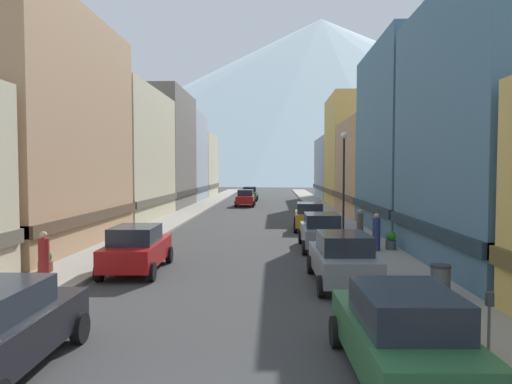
{
  "coord_description": "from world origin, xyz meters",
  "views": [
    {
      "loc": [
        1.45,
        -5.07,
        3.9
      ],
      "look_at": [
        -0.39,
        42.69,
        1.63
      ],
      "focal_mm": 32.32,
      "sensor_mm": 36.0,
      "label": 1
    }
  ],
  "objects_px": {
    "car_right_1": "(343,259)",
    "car_driving_0": "(250,194)",
    "car_left_1": "(137,248)",
    "pedestrian_0": "(360,225)",
    "potted_plant_1": "(391,240)",
    "car_right_2": "(321,231)",
    "car_right_0": "(402,335)",
    "car_right_3": "(309,216)",
    "trash_bin_right": "(440,281)",
    "potted_plant_0": "(45,262)",
    "pedestrian_2": "(376,233)",
    "pedestrian_1": "(44,258)",
    "car_driving_1": "(245,198)",
    "streetlamp_right": "(344,169)",
    "parking_meter_near": "(489,315)"
  },
  "relations": [
    {
      "from": "car_right_1",
      "to": "car_driving_0",
      "type": "bearing_deg",
      "value": 97.16
    },
    {
      "from": "car_left_1",
      "to": "pedestrian_0",
      "type": "distance_m",
      "value": 13.01
    },
    {
      "from": "potted_plant_1",
      "to": "car_left_1",
      "type": "bearing_deg",
      "value": -157.37
    },
    {
      "from": "car_right_2",
      "to": "car_driving_0",
      "type": "bearing_deg",
      "value": 98.55
    },
    {
      "from": "car_right_0",
      "to": "car_right_3",
      "type": "xyz_separation_m",
      "value": [
        -0.0,
        21.73,
        0.0
      ]
    },
    {
      "from": "car_driving_0",
      "to": "pedestrian_0",
      "type": "height_order",
      "value": "car_driving_0"
    },
    {
      "from": "car_right_1",
      "to": "car_right_3",
      "type": "distance_m",
      "value": 14.49
    },
    {
      "from": "car_right_0",
      "to": "car_right_2",
      "type": "xyz_separation_m",
      "value": [
        -0.0,
        14.3,
        0.0
      ]
    },
    {
      "from": "car_right_1",
      "to": "trash_bin_right",
      "type": "xyz_separation_m",
      "value": [
        2.55,
        -2.03,
        -0.26
      ]
    },
    {
      "from": "potted_plant_0",
      "to": "pedestrian_2",
      "type": "bearing_deg",
      "value": 20.52
    },
    {
      "from": "pedestrian_0",
      "to": "pedestrian_1",
      "type": "bearing_deg",
      "value": -139.68
    },
    {
      "from": "car_right_2",
      "to": "pedestrian_0",
      "type": "distance_m",
      "value": 3.85
    },
    {
      "from": "potted_plant_1",
      "to": "car_driving_1",
      "type": "bearing_deg",
      "value": 107.21
    },
    {
      "from": "car_right_3",
      "to": "car_driving_1",
      "type": "xyz_separation_m",
      "value": [
        -5.4,
        19.53,
        0.0
      ]
    },
    {
      "from": "car_right_0",
      "to": "pedestrian_1",
      "type": "xyz_separation_m",
      "value": [
        -10.05,
        6.66,
        0.04
      ]
    },
    {
      "from": "pedestrian_1",
      "to": "streetlamp_right",
      "type": "xyz_separation_m",
      "value": [
        11.6,
        10.78,
        3.05
      ]
    },
    {
      "from": "trash_bin_right",
      "to": "car_driving_1",
      "type": "bearing_deg",
      "value": 102.44
    },
    {
      "from": "parking_meter_near",
      "to": "pedestrian_2",
      "type": "xyz_separation_m",
      "value": [
        0.5,
        12.34,
        -0.05
      ]
    },
    {
      "from": "parking_meter_near",
      "to": "trash_bin_right",
      "type": "xyz_separation_m",
      "value": [
        0.6,
        4.36,
        -0.37
      ]
    },
    {
      "from": "car_right_2",
      "to": "car_driving_0",
      "type": "height_order",
      "value": "same"
    },
    {
      "from": "car_right_2",
      "to": "pedestrian_0",
      "type": "xyz_separation_m",
      "value": [
        2.45,
        2.97,
        -0.03
      ]
    },
    {
      "from": "trash_bin_right",
      "to": "pedestrian_2",
      "type": "distance_m",
      "value": 7.99
    },
    {
      "from": "car_right_0",
      "to": "pedestrian_1",
      "type": "distance_m",
      "value": 12.06
    },
    {
      "from": "potted_plant_1",
      "to": "streetlamp_right",
      "type": "xyz_separation_m",
      "value": [
        -1.65,
        3.94,
        3.41
      ]
    },
    {
      "from": "car_right_1",
      "to": "car_right_3",
      "type": "height_order",
      "value": "same"
    },
    {
      "from": "potted_plant_1",
      "to": "car_right_2",
      "type": "bearing_deg",
      "value": 166.02
    },
    {
      "from": "potted_plant_0",
      "to": "streetlamp_right",
      "type": "xyz_separation_m",
      "value": [
        12.35,
        9.21,
        3.47
      ]
    },
    {
      "from": "car_right_2",
      "to": "car_right_3",
      "type": "relative_size",
      "value": 0.98
    },
    {
      "from": "car_left_1",
      "to": "pedestrian_0",
      "type": "height_order",
      "value": "car_left_1"
    },
    {
      "from": "car_left_1",
      "to": "parking_meter_near",
      "type": "bearing_deg",
      "value": -40.5
    },
    {
      "from": "parking_meter_near",
      "to": "car_right_1",
      "type": "bearing_deg",
      "value": 106.94
    },
    {
      "from": "car_right_3",
      "to": "potted_plant_0",
      "type": "xyz_separation_m",
      "value": [
        -10.8,
        -13.5,
        -0.38
      ]
    },
    {
      "from": "car_driving_0",
      "to": "streetlamp_right",
      "type": "relative_size",
      "value": 0.75
    },
    {
      "from": "car_right_0",
      "to": "car_driving_0",
      "type": "bearing_deg",
      "value": 96.14
    },
    {
      "from": "car_right_0",
      "to": "car_right_3",
      "type": "distance_m",
      "value": 21.73
    },
    {
      "from": "car_left_1",
      "to": "trash_bin_right",
      "type": "xyz_separation_m",
      "value": [
        10.15,
        -3.79,
        -0.26
      ]
    },
    {
      "from": "trash_bin_right",
      "to": "car_left_1",
      "type": "bearing_deg",
      "value": 159.5
    },
    {
      "from": "car_right_1",
      "to": "potted_plant_1",
      "type": "relative_size",
      "value": 5.13
    },
    {
      "from": "car_driving_1",
      "to": "potted_plant_0",
      "type": "height_order",
      "value": "car_driving_1"
    },
    {
      "from": "car_right_1",
      "to": "car_driving_1",
      "type": "height_order",
      "value": "same"
    },
    {
      "from": "streetlamp_right",
      "to": "parking_meter_near",
      "type": "bearing_deg",
      "value": -88.62
    },
    {
      "from": "car_right_0",
      "to": "streetlamp_right",
      "type": "distance_m",
      "value": 17.78
    },
    {
      "from": "car_left_1",
      "to": "pedestrian_1",
      "type": "height_order",
      "value": "pedestrian_1"
    },
    {
      "from": "car_right_3",
      "to": "pedestrian_1",
      "type": "relative_size",
      "value": 2.63
    },
    {
      "from": "pedestrian_0",
      "to": "streetlamp_right",
      "type": "height_order",
      "value": "streetlamp_right"
    },
    {
      "from": "car_right_2",
      "to": "streetlamp_right",
      "type": "bearing_deg",
      "value": 63.73
    },
    {
      "from": "car_right_1",
      "to": "pedestrian_2",
      "type": "bearing_deg",
      "value": 67.62
    },
    {
      "from": "car_driving_1",
      "to": "pedestrian_1",
      "type": "xyz_separation_m",
      "value": [
        -4.65,
        -34.6,
        0.04
      ]
    },
    {
      "from": "car_driving_1",
      "to": "pedestrian_0",
      "type": "relative_size",
      "value": 2.8
    },
    {
      "from": "pedestrian_1",
      "to": "streetlamp_right",
      "type": "bearing_deg",
      "value": 42.89
    }
  ]
}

